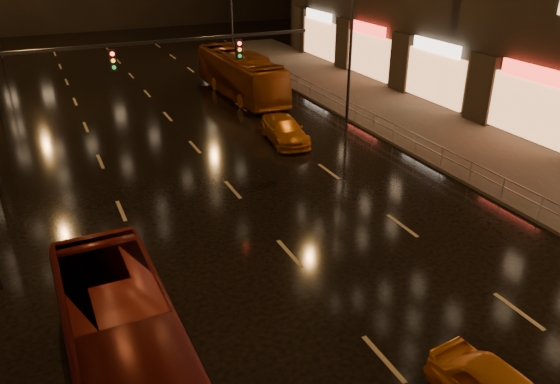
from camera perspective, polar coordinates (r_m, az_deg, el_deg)
name	(u,v)px	position (r m, az deg, el deg)	size (l,w,h in m)	color
ground	(206,160)	(28.43, -7.74, 3.38)	(140.00, 140.00, 0.00)	black
sidewalk_right	(477,151)	(31.00, 19.92, 4.09)	(7.00, 70.00, 0.15)	#38332D
traffic_signal	(90,79)	(26.10, -19.20, 11.13)	(15.31, 0.32, 6.20)	black
railing_right	(394,128)	(30.79, 11.85, 6.59)	(0.05, 56.00, 1.00)	#99999E
bus_red	(135,384)	(13.32, -14.89, -18.79)	(2.50, 10.68, 2.97)	#64140E
bus_curb	(240,74)	(39.44, -4.18, 12.16)	(2.58, 11.01, 3.07)	#833D0D
taxi_far	(284,130)	(30.53, 0.46, 6.51)	(1.85, 4.55, 1.32)	#B86411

